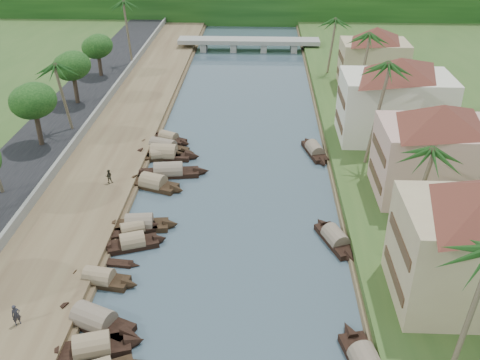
{
  "coord_description": "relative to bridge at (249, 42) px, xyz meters",
  "views": [
    {
      "loc": [
        2.59,
        -34.43,
        29.05
      ],
      "look_at": [
        0.6,
        14.58,
        2.0
      ],
      "focal_mm": 40.0,
      "sensor_mm": 36.0,
      "label": 1
    }
  ],
  "objects": [
    {
      "name": "sampan_16",
      "position": [
        9.39,
        -46.69,
        -1.31
      ],
      "size": [
        3.41,
        8.19,
        2.0
      ],
      "rotation": [
        0.0,
        0.0,
        1.82
      ],
      "color": "black",
      "rests_on": "ground"
    },
    {
      "name": "sampan_10",
      "position": [
        -9.41,
        -48.86,
        -1.32
      ],
      "size": [
        6.96,
        3.04,
        1.93
      ],
      "rotation": [
        0.0,
        0.0,
        0.24
      ],
      "color": "black",
      "rests_on": "ground"
    },
    {
      "name": "sampan_7",
      "position": [
        -9.3,
        -64.84,
        -1.32
      ],
      "size": [
        6.37,
        3.72,
        1.77
      ],
      "rotation": [
        0.0,
        0.0,
        0.41
      ],
      "color": "black",
      "rests_on": "ground"
    },
    {
      "name": "sampan_5",
      "position": [
        -8.85,
        -66.91,
        -1.31
      ],
      "size": [
        6.63,
        3.74,
        2.09
      ],
      "rotation": [
        0.0,
        0.0,
        0.35
      ],
      "color": "black",
      "rests_on": "ground"
    },
    {
      "name": "sampan_13",
      "position": [
        -9.2,
        -43.8,
        -1.32
      ],
      "size": [
        6.6,
        4.24,
        1.88
      ],
      "rotation": [
        0.0,
        0.0,
        -0.46
      ],
      "color": "black",
      "rests_on": "ground"
    },
    {
      "name": "building_far",
      "position": [
        18.99,
        -44.0,
        4.66
      ],
      "size": [
        15.59,
        15.59,
        10.2
      ],
      "color": "beige",
      "rests_on": "right_bank"
    },
    {
      "name": "palm_3",
      "position": [
        16.0,
        -35.76,
        10.11
      ],
      "size": [
        3.2,
        3.2,
        12.46
      ],
      "color": "#72614C",
      "rests_on": "ground"
    },
    {
      "name": "palm_1",
      "position": [
        16.0,
        -66.33,
        8.19
      ],
      "size": [
        3.2,
        3.2,
        10.44
      ],
      "color": "#72614C",
      "rests_on": "ground"
    },
    {
      "name": "canoe_2",
      "position": [
        -10.27,
        -55.1,
        -1.62
      ],
      "size": [
        5.88,
        2.81,
        0.86
      ],
      "rotation": [
        0.0,
        0.0,
        -0.34
      ],
      "color": "black",
      "rests_on": "ground"
    },
    {
      "name": "sampan_9",
      "position": [
        -7.75,
        -53.03,
        -1.3
      ],
      "size": [
        9.73,
        3.1,
        2.39
      ],
      "rotation": [
        0.0,
        0.0,
        0.13
      ],
      "color": "black",
      "rests_on": "ground"
    },
    {
      "name": "ground",
      "position": [
        -0.0,
        -72.0,
        -1.72
      ],
      "size": [
        220.0,
        220.0,
        0.0
      ],
      "primitive_type": "plane",
      "color": "#3B4E59",
      "rests_on": "ground"
    },
    {
      "name": "tree_3",
      "position": [
        -24.0,
        -48.28,
        5.21
      ],
      "size": [
        4.98,
        4.98,
        7.67
      ],
      "color": "#413225",
      "rests_on": "ground"
    },
    {
      "name": "road",
      "position": [
        -24.5,
        -52.0,
        -1.02
      ],
      "size": [
        8.0,
        180.0,
        1.4
      ],
      "primitive_type": "cube",
      "color": "black",
      "rests_on": "ground"
    },
    {
      "name": "palm_2",
      "position": [
        15.0,
        -51.18,
        10.74
      ],
      "size": [
        3.2,
        3.2,
        13.09
      ],
      "color": "#72614C",
      "rests_on": "ground"
    },
    {
      "name": "sampan_12",
      "position": [
        -9.5,
        -46.36,
        -1.31
      ],
      "size": [
        9.12,
        4.73,
        2.17
      ],
      "rotation": [
        0.0,
        0.0,
        -0.36
      ],
      "color": "black",
      "rests_on": "ground"
    },
    {
      "name": "retaining_wall",
      "position": [
        -20.2,
        -52.0,
        -0.37
      ],
      "size": [
        0.4,
        180.0,
        1.1
      ],
      "primitive_type": "cube",
      "color": "slate",
      "rests_on": "left_bank"
    },
    {
      "name": "tree_6",
      "position": [
        24.0,
        -41.92,
        4.54
      ],
      "size": [
        4.58,
        4.58,
        7.04
      ],
      "color": "#413225",
      "rests_on": "ground"
    },
    {
      "name": "sampan_11",
      "position": [
        -9.03,
        -48.45,
        -1.3
      ],
      "size": [
        9.18,
        2.65,
        2.55
      ],
      "rotation": [
        0.0,
        0.0,
        -0.07
      ],
      "color": "black",
      "rests_on": "ground"
    },
    {
      "name": "sampan_1",
      "position": [
        -8.95,
        -79.57,
        -1.31
      ],
      "size": [
        7.68,
        3.77,
        2.23
      ],
      "rotation": [
        0.0,
        0.0,
        0.29
      ],
      "color": "black",
      "rests_on": "ground"
    },
    {
      "name": "sampan_3",
      "position": [
        -9.58,
        -76.88,
        -1.3
      ],
      "size": [
        8.89,
        5.2,
        2.37
      ],
      "rotation": [
        0.0,
        0.0,
        -0.41
      ],
      "color": "black",
      "rests_on": "ground"
    },
    {
      "name": "palm_7",
      "position": [
        14.0,
        -17.63,
        8.2
      ],
      "size": [
        3.2,
        3.2,
        10.47
      ],
      "color": "#72614C",
      "rests_on": "ground"
    },
    {
      "name": "bridge",
      "position": [
        0.0,
        0.0,
        0.0
      ],
      "size": [
        28.0,
        4.0,
        2.4
      ],
      "color": "gray",
      "rests_on": "ground"
    },
    {
      "name": "sampan_15",
      "position": [
        9.75,
        -65.52,
        -1.31
      ],
      "size": [
        4.17,
        7.67,
        2.06
      ],
      "rotation": [
        0.0,
        0.0,
        1.94
      ],
      "color": "black",
      "rests_on": "ground"
    },
    {
      "name": "sampan_6",
      "position": [
        -8.83,
        -63.89,
        -1.3
      ],
      "size": [
        7.81,
        2.6,
        2.28
      ],
      "rotation": [
        0.0,
        0.0,
        0.11
      ],
      "color": "black",
      "rests_on": "ground"
    },
    {
      "name": "tree_4",
      "position": [
        -24.0,
        -33.92,
        5.06
      ],
      "size": [
        4.75,
        4.75,
        7.43
      ],
      "color": "#413225",
      "rests_on": "ground"
    },
    {
      "name": "treeline",
      "position": [
        -0.0,
        28.0,
        2.28
      ],
      "size": [
        120.0,
        14.0,
        8.0
      ],
      "color": "black",
      "rests_on": "ground"
    },
    {
      "name": "sampan_4",
      "position": [
        -10.52,
        -72.04,
        -1.31
      ],
      "size": [
        7.2,
        2.69,
        2.03
      ],
      "rotation": [
        0.0,
        0.0,
        -0.17
      ],
      "color": "black",
      "rests_on": "ground"
    },
    {
      "name": "person_far",
      "position": [
        -13.63,
        -56.4,
        -0.14
      ],
      "size": [
        0.87,
        0.75,
        1.56
      ],
      "primitive_type": "imported",
      "rotation": [
        0.0,
        0.0,
        3.38
      ],
      "color": "#2E2C20",
      "rests_on": "left_bank"
    },
    {
      "name": "building_mid",
      "position": [
        19.99,
        -58.0,
        4.41
      ],
      "size": [
        14.11,
        14.11,
        9.7
      ],
      "color": "tan",
      "rests_on": "right_bank"
    },
    {
      "name": "palm_6",
      "position": [
        -22.0,
        -43.4,
        7.94
      ],
      "size": [
        3.2,
        3.2,
        9.99
      ],
      "color": "#72614C",
      "rests_on": "ground"
    },
    {
      "name": "canoe_1",
      "position": [
        -10.35,
        -69.48,
        -1.62
      ],
      "size": [
        5.63,
        1.45,
        0.9
      ],
      "rotation": [
        0.0,
        0.0,
        -0.1
      ],
      "color": "black",
      "rests_on": "ground"
    },
    {
      "name": "building_distant",
      "position": [
        19.99,
        -24.0,
        4.16
      ],
      "size": [
        12.62,
        12.62,
        9.2
      ],
      "color": "tan",
      "rests_on": "right_bank"
    },
    {
      "name": "left_bank",
      "position": [
        -16.0,
        -52.0,
        -1.32
      ],
      "size": [
        10.0,
        180.0,
        0.8
      ],
      "primitive_type": "cube",
      "color": "brown",
      "rests_on": "ground"
    },
    {
      "name": "right_bank",
      "position": [
        19.0,
        -52.0,
        -1.12
      ],
      "size": [
        16.0,
        180.0,
        1.2
      ],
      "primitive_type": "cube",
      "color": "#325120",
      "rests_on": "ground"
    },
    {
      "name": "palm_8",
      "position": [
        -20.5,
        -13.95,
        9.96
      ],
      "size": [
        3.2,
        3.2,
        12.1
      ],
      "color": "#72614C",
      "rests_on": "ground"
    },
    {
      "name": "sampan_8",
      "position": [
        -8.98,
        -55.81,
        -1.3
      ],
      "size": [
        7.81,
        4.36,
        2.35
      ],
      "rotation": [
        0.0,
        0.0,
        -0.35
      ],
      "color": "black",
      "rests_on": "ground"
    },
    {
      "name": "tree_5",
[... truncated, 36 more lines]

